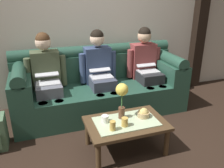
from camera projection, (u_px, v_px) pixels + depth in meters
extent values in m
plane|color=black|center=(129.00, 154.00, 2.68)|extent=(14.00, 14.00, 0.00)
cube|color=beige|center=(89.00, 10.00, 3.64)|extent=(6.00, 0.12, 2.90)
cube|color=black|center=(201.00, 8.00, 4.13)|extent=(0.20, 0.20, 2.90)
cube|color=#234738|center=(101.00, 99.00, 3.57)|extent=(2.48, 0.88, 0.42)
cube|color=#234738|center=(95.00, 67.00, 3.71)|extent=(2.48, 0.22, 0.40)
cylinder|color=#234738|center=(94.00, 51.00, 3.61)|extent=(2.48, 0.18, 0.18)
cube|color=#234738|center=(21.00, 86.00, 3.11)|extent=(0.28, 0.88, 0.28)
cylinder|color=#234738|center=(19.00, 73.00, 3.04)|extent=(0.18, 0.88, 0.18)
cube|color=#234738|center=(167.00, 69.00, 3.77)|extent=(0.28, 0.88, 0.28)
cylinder|color=#234738|center=(168.00, 58.00, 3.70)|extent=(0.18, 0.88, 0.18)
cube|color=#595B66|center=(49.00, 89.00, 3.18)|extent=(0.34, 0.40, 0.15)
cylinder|color=#595B66|center=(45.00, 118.00, 3.03)|extent=(0.12, 0.12, 0.42)
cylinder|color=#595B66|center=(60.00, 115.00, 3.09)|extent=(0.12, 0.12, 0.42)
cube|color=#475138|center=(46.00, 70.00, 3.32)|extent=(0.38, 0.22, 0.54)
cylinder|color=#475138|center=(29.00, 74.00, 3.23)|extent=(0.09, 0.09, 0.44)
cylinder|color=#475138|center=(63.00, 70.00, 3.37)|extent=(0.09, 0.09, 0.44)
sphere|color=beige|center=(43.00, 42.00, 3.16)|extent=(0.21, 0.21, 0.21)
sphere|color=#472D19|center=(43.00, 39.00, 3.15)|extent=(0.19, 0.19, 0.19)
cube|color=silver|center=(48.00, 83.00, 3.17)|extent=(0.31, 0.22, 0.02)
cube|color=silver|center=(46.00, 72.00, 3.25)|extent=(0.31, 0.21, 0.07)
cube|color=black|center=(46.00, 72.00, 3.25)|extent=(0.27, 0.18, 0.05)
cube|color=#383D4C|center=(102.00, 82.00, 3.41)|extent=(0.34, 0.40, 0.15)
cylinder|color=#383D4C|center=(101.00, 109.00, 3.26)|extent=(0.12, 0.12, 0.42)
cylinder|color=#383D4C|center=(114.00, 107.00, 3.32)|extent=(0.12, 0.12, 0.42)
cube|color=navy|center=(97.00, 65.00, 3.55)|extent=(0.38, 0.22, 0.54)
cylinder|color=navy|center=(83.00, 68.00, 3.45)|extent=(0.09, 0.09, 0.44)
cylinder|color=navy|center=(113.00, 65.00, 3.59)|extent=(0.09, 0.09, 0.44)
sphere|color=beige|center=(97.00, 39.00, 3.39)|extent=(0.21, 0.21, 0.21)
sphere|color=black|center=(97.00, 36.00, 3.37)|extent=(0.19, 0.19, 0.19)
cube|color=silver|center=(102.00, 77.00, 3.40)|extent=(0.31, 0.22, 0.02)
cube|color=silver|center=(99.00, 67.00, 3.49)|extent=(0.31, 0.20, 0.10)
cube|color=black|center=(99.00, 67.00, 3.48)|extent=(0.27, 0.17, 0.08)
cube|color=#232326|center=(149.00, 77.00, 3.63)|extent=(0.34, 0.40, 0.15)
cylinder|color=#232326|center=(150.00, 101.00, 3.48)|extent=(0.12, 0.12, 0.42)
cylinder|color=#232326|center=(162.00, 99.00, 3.54)|extent=(0.12, 0.12, 0.42)
cube|color=brown|center=(143.00, 60.00, 3.77)|extent=(0.38, 0.22, 0.54)
cylinder|color=brown|center=(130.00, 64.00, 3.68)|extent=(0.09, 0.09, 0.44)
cylinder|color=brown|center=(157.00, 61.00, 3.82)|extent=(0.09, 0.09, 0.44)
sphere|color=tan|center=(144.00, 36.00, 3.61)|extent=(0.21, 0.21, 0.21)
sphere|color=black|center=(145.00, 33.00, 3.60)|extent=(0.19, 0.19, 0.19)
cube|color=silver|center=(148.00, 71.00, 3.62)|extent=(0.31, 0.22, 0.02)
cube|color=silver|center=(144.00, 62.00, 3.72)|extent=(0.31, 0.20, 0.10)
cube|color=black|center=(145.00, 62.00, 3.71)|extent=(0.27, 0.17, 0.08)
cube|color=#47331E|center=(126.00, 123.00, 2.64)|extent=(0.89, 0.58, 0.04)
cube|color=#B2C69E|center=(126.00, 122.00, 2.64)|extent=(0.69, 0.41, 0.01)
cylinder|color=#47331E|center=(98.00, 157.00, 2.38)|extent=(0.06, 0.06, 0.33)
cylinder|color=#47331E|center=(167.00, 142.00, 2.62)|extent=(0.06, 0.06, 0.33)
cylinder|color=#47331E|center=(87.00, 132.00, 2.80)|extent=(0.06, 0.06, 0.33)
cylinder|color=#47331E|center=(147.00, 121.00, 3.04)|extent=(0.06, 0.06, 0.33)
cylinder|color=brown|center=(122.00, 113.00, 2.67)|extent=(0.07, 0.07, 0.14)
cylinder|color=#3D7538|center=(122.00, 101.00, 2.62)|extent=(0.01, 0.01, 0.17)
sphere|color=#E5CC4C|center=(122.00, 90.00, 2.57)|extent=(0.14, 0.14, 0.14)
cylinder|color=tan|center=(143.00, 114.00, 2.72)|extent=(0.14, 0.14, 0.06)
sphere|color=#D8B766|center=(144.00, 113.00, 2.71)|extent=(0.11, 0.11, 0.11)
cylinder|color=gold|center=(113.00, 126.00, 2.45)|extent=(0.06, 0.06, 0.10)
cylinder|color=white|center=(105.00, 119.00, 2.60)|extent=(0.08, 0.08, 0.08)
cylinder|color=gold|center=(125.00, 122.00, 2.52)|extent=(0.07, 0.07, 0.10)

